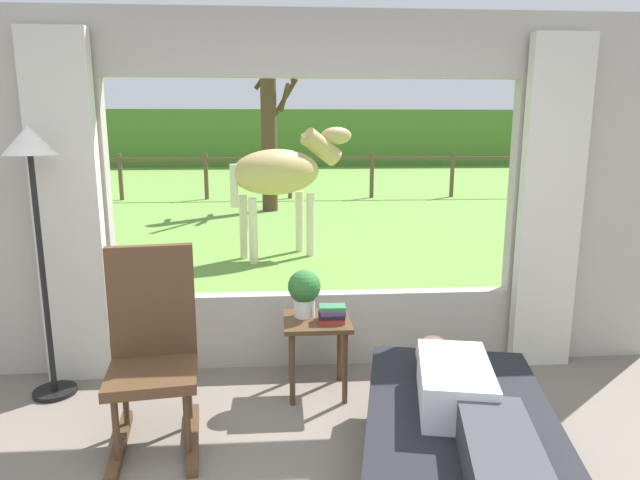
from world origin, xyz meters
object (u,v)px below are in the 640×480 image
object	(u,v)px
side_table	(317,332)
book_stack	(332,314)
recliner_sofa	(461,459)
floor_lamp_left	(33,181)
rocking_chair	(153,349)
horse	(282,173)
potted_plant	(304,290)
pasture_tree	(270,131)
reclining_person	(468,405)

from	to	relation	value
side_table	book_stack	distance (m)	0.18
recliner_sofa	book_stack	xyz separation A→B (m)	(-0.52, 1.11, 0.35)
book_stack	floor_lamp_left	bearing A→B (deg)	175.36
rocking_chair	side_table	bearing A→B (deg)	19.76
recliner_sofa	horse	distance (m)	5.23
potted_plant	rocking_chair	bearing A→B (deg)	-147.82
potted_plant	pasture_tree	xyz separation A→B (m)	(-0.32, 8.02, 0.95)
side_table	book_stack	world-z (taller)	book_stack
side_table	recliner_sofa	bearing A→B (deg)	-62.25
side_table	potted_plant	distance (m)	0.29
recliner_sofa	reclining_person	size ratio (longest dim) A/B	1.29
recliner_sofa	pasture_tree	xyz separation A→B (m)	(-1.01, 9.25, 1.44)
rocking_chair	book_stack	size ratio (longest dim) A/B	6.13
floor_lamp_left	side_table	bearing A→B (deg)	-3.20
recliner_sofa	floor_lamp_left	bearing A→B (deg)	163.83
book_stack	side_table	bearing A→B (deg)	151.05
recliner_sofa	rocking_chair	bearing A→B (deg)	168.70
rocking_chair	potted_plant	bearing A→B (deg)	24.72
pasture_tree	recliner_sofa	bearing A→B (deg)	-83.75
rocking_chair	floor_lamp_left	distance (m)	1.34
recliner_sofa	potted_plant	bearing A→B (deg)	131.22
reclining_person	floor_lamp_left	distance (m)	2.87
rocking_chair	floor_lamp_left	bearing A→B (deg)	136.35
recliner_sofa	pasture_tree	distance (m)	9.41
pasture_tree	horse	bearing A→B (deg)	-87.14
horse	potted_plant	bearing A→B (deg)	-23.98
horse	floor_lamp_left	bearing A→B (deg)	-48.11
side_table	horse	size ratio (longest dim) A/B	0.29
floor_lamp_left	pasture_tree	xyz separation A→B (m)	(1.37, 7.99, 0.22)
side_table	pasture_tree	bearing A→B (deg)	92.84
recliner_sofa	reclining_person	xyz separation A→B (m)	(0.00, -0.05, 0.30)
reclining_person	potted_plant	distance (m)	1.46
recliner_sofa	reclining_person	bearing A→B (deg)	-78.28
potted_plant	pasture_tree	distance (m)	8.09
rocking_chair	pasture_tree	bearing A→B (deg)	78.81
horse	book_stack	bearing A→B (deg)	-21.51
rocking_chair	potted_plant	distance (m)	1.05
side_table	floor_lamp_left	xyz separation A→B (m)	(-1.77, 0.10, 1.01)
recliner_sofa	rocking_chair	distance (m)	1.74
rocking_chair	potted_plant	xyz separation A→B (m)	(0.88, 0.55, 0.16)
reclining_person	rocking_chair	distance (m)	1.73
reclining_person	side_table	size ratio (longest dim) A/B	2.75
floor_lamp_left	recliner_sofa	bearing A→B (deg)	-27.89
side_table	potted_plant	xyz separation A→B (m)	(-0.08, 0.06, 0.28)
side_table	rocking_chair	bearing A→B (deg)	-152.78
side_table	potted_plant	size ratio (longest dim) A/B	1.63
potted_plant	book_stack	bearing A→B (deg)	-32.75
floor_lamp_left	pasture_tree	distance (m)	8.10
recliner_sofa	floor_lamp_left	distance (m)	2.96
reclining_person	pasture_tree	bearing A→B (deg)	107.94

